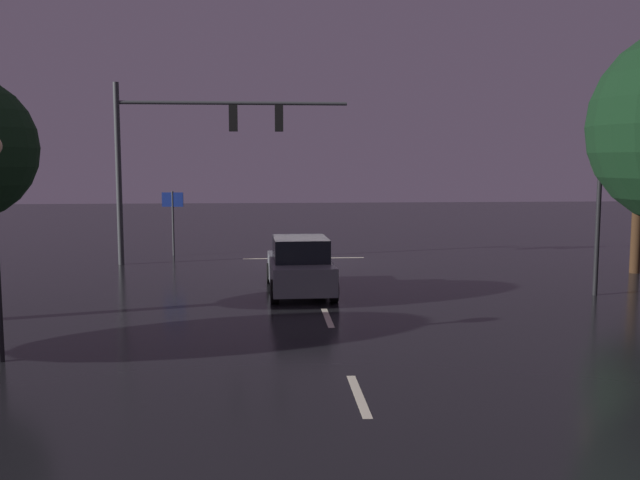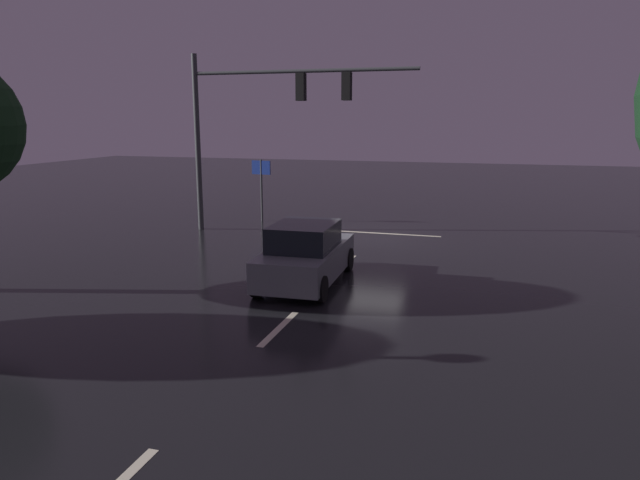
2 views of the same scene
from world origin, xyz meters
name	(u,v)px [view 1 (image 1 of 2)]	position (x,y,z in m)	size (l,w,h in m)	color
ground_plane	(305,262)	(0.00, 0.00, 0.00)	(80.00, 80.00, 0.00)	black
traffic_signal_assembly	(193,139)	(4.32, 0.07, 4.82)	(8.87, 0.47, 6.94)	#383A3D
lane_dash_far	(312,279)	(0.00, 4.00, 0.00)	(2.20, 0.16, 0.01)	beige
lane_dash_mid	(328,318)	(0.00, 10.00, 0.00)	(2.20, 0.16, 0.01)	beige
lane_dash_near	(359,395)	(0.00, 16.00, 0.00)	(2.20, 0.16, 0.01)	beige
stop_bar	(304,258)	(0.00, -1.12, 0.00)	(5.00, 0.16, 0.01)	beige
car_approaching	(300,267)	(0.53, 6.46, 0.80)	(2.02, 4.42, 1.70)	slate
street_lamp_left_kerb	(599,189)	(-8.23, 7.58, 3.15)	(0.44, 0.44, 4.42)	black
route_sign	(173,209)	(5.45, -2.41, 1.96)	(0.90, 0.18, 2.72)	#383A3D
tree_left_far	(640,151)	(-11.60, 3.62, 4.32)	(3.42, 3.42, 6.05)	#382314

